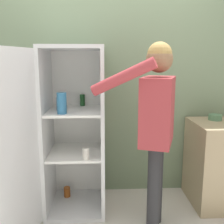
# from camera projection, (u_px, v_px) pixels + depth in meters

# --- Properties ---
(wall_back) EXTENTS (7.00, 0.06, 2.55)m
(wall_back) POSITION_uv_depth(u_px,v_px,m) (107.00, 84.00, 2.96)
(wall_back) COLOR gray
(wall_back) RESTS_ON ground_plane
(refrigerator) EXTENTS (0.84, 1.20, 1.67)m
(refrigerator) POSITION_uv_depth(u_px,v_px,m) (65.00, 133.00, 2.58)
(refrigerator) COLOR silver
(refrigerator) RESTS_ON ground_plane
(person) EXTENTS (0.78, 0.57, 1.69)m
(person) POSITION_uv_depth(u_px,v_px,m) (156.00, 115.00, 2.27)
(person) COLOR #262628
(person) RESTS_ON ground_plane
(counter) EXTENTS (0.65, 0.62, 0.90)m
(counter) POSITION_uv_depth(u_px,v_px,m) (222.00, 163.00, 2.82)
(counter) COLOR tan
(counter) RESTS_ON ground_plane
(bowl) EXTENTS (0.14, 0.14, 0.06)m
(bowl) POSITION_uv_depth(u_px,v_px,m) (215.00, 117.00, 2.84)
(bowl) COLOR #517F5B
(bowl) RESTS_ON counter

